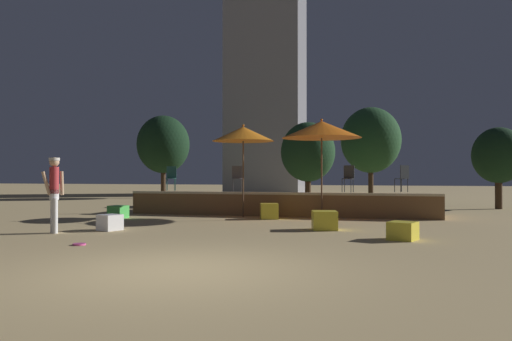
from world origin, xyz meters
TOP-DOWN VIEW (x-y plane):
  - ground_plane at (0.00, 0.00)m, footprint 120.00×120.00m
  - wooden_deck at (-0.58, 10.65)m, footprint 10.50×2.45m
  - patio_umbrella_0 at (0.95, 9.24)m, footprint 2.55×2.55m
  - patio_umbrella_1 at (-1.63, 9.13)m, footprint 2.06×2.06m
  - cube_seat_0 at (-5.36, 7.61)m, footprint 0.55×0.55m
  - cube_seat_1 at (1.44, 5.92)m, footprint 0.73×0.73m
  - cube_seat_2 at (-3.74, 4.45)m, footprint 0.63×0.63m
  - cube_seat_3 at (3.30, 4.39)m, footprint 0.70×0.70m
  - cube_seat_4 at (-0.62, 8.57)m, footprint 0.68×0.68m
  - person_1 at (-4.70, 3.57)m, footprint 0.40×0.44m
  - bistro_chair_0 at (3.49, 10.75)m, footprint 0.48×0.48m
  - bistro_chair_1 at (-4.74, 10.31)m, footprint 0.43×0.43m
  - bistro_chair_2 at (1.72, 10.27)m, footprint 0.41×0.42m
  - bistro_chair_3 at (-2.18, 10.26)m, footprint 0.43×0.43m
  - frisbee_disc at (-2.91, 1.95)m, footprint 0.25×0.25m
  - background_tree_0 at (2.11, 21.46)m, footprint 3.29×3.29m
  - background_tree_1 at (7.36, 15.39)m, footprint 2.07×2.07m
  - background_tree_2 at (-0.59, 16.35)m, footprint 2.52×2.52m
  - background_tree_3 at (-9.96, 20.68)m, footprint 3.13×3.13m
  - distant_building at (-5.59, 28.72)m, footprint 5.40×3.83m

SIDE VIEW (x-z plane):
  - ground_plane at x=0.00m, z-range 0.00..0.00m
  - frisbee_disc at x=-2.91m, z-range 0.00..0.03m
  - cube_seat_3 at x=3.30m, z-range 0.00..0.39m
  - cube_seat_2 at x=-3.74m, z-range 0.00..0.40m
  - cube_seat_0 at x=-5.36m, z-range 0.00..0.41m
  - cube_seat_1 at x=1.44m, z-range 0.00..0.48m
  - cube_seat_4 at x=-0.62m, z-range 0.00..0.49m
  - wooden_deck at x=-0.58m, z-range -0.04..0.77m
  - person_1 at x=-4.70m, z-range 0.13..1.94m
  - bistro_chair_0 at x=3.49m, z-range 0.90..1.80m
  - bistro_chair_1 at x=-4.74m, z-range 0.90..1.80m
  - bistro_chair_2 at x=1.72m, z-range 0.90..1.80m
  - bistro_chair_3 at x=-2.18m, z-range 0.90..1.80m
  - background_tree_1 at x=7.36m, z-range 0.51..3.84m
  - background_tree_2 at x=-0.59m, z-range 0.52..4.37m
  - patio_umbrella_1 at x=-1.63m, z-range 1.21..4.27m
  - patio_umbrella_0 at x=0.95m, z-range 1.24..4.43m
  - background_tree_3 at x=-9.96m, z-range 0.74..5.67m
  - background_tree_0 at x=2.11m, z-range 0.74..5.86m
  - distant_building at x=-5.59m, z-range 0.00..15.21m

